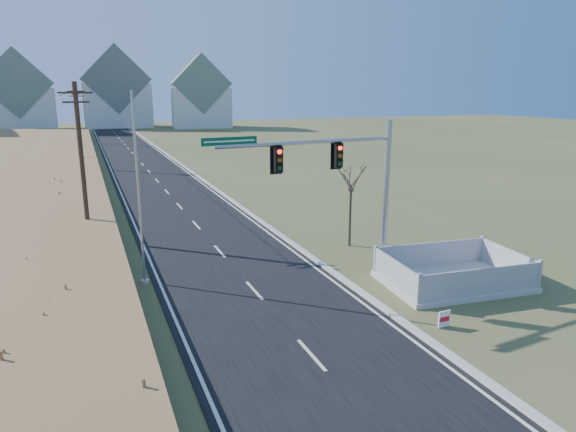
% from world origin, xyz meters
% --- Properties ---
extents(ground, '(260.00, 260.00, 0.00)m').
position_xyz_m(ground, '(0.00, 0.00, 0.00)').
color(ground, '#4A5027').
rests_on(ground, ground).
extents(road, '(8.00, 180.00, 0.06)m').
position_xyz_m(road, '(0.00, 50.00, 0.03)').
color(road, black).
rests_on(road, ground).
extents(curb, '(0.30, 180.00, 0.18)m').
position_xyz_m(curb, '(4.15, 50.00, 0.09)').
color(curb, '#B2AFA8').
rests_on(curb, ground).
extents(utility_pole_near, '(1.80, 0.26, 9.00)m').
position_xyz_m(utility_pole_near, '(-6.50, 15.00, 4.68)').
color(utility_pole_near, '#422D1E').
rests_on(utility_pole_near, ground).
extents(utility_pole_mid, '(1.80, 0.26, 9.00)m').
position_xyz_m(utility_pole_mid, '(-6.50, 45.00, 4.68)').
color(utility_pole_mid, '#422D1E').
rests_on(utility_pole_mid, ground).
extents(utility_pole_far, '(1.80, 0.26, 9.00)m').
position_xyz_m(utility_pole_far, '(-6.50, 75.00, 4.68)').
color(utility_pole_far, '#422D1E').
rests_on(utility_pole_far, ground).
extents(condo_nnw, '(14.93, 11.17, 17.03)m').
position_xyz_m(condo_nnw, '(-18.00, 108.00, 6.94)').
color(condo_nnw, silver).
rests_on(condo_nnw, ground).
extents(condo_n, '(15.27, 10.20, 18.54)m').
position_xyz_m(condo_n, '(2.00, 112.00, 7.61)').
color(condo_n, silver).
rests_on(condo_n, ground).
extents(condo_ne, '(14.12, 10.51, 16.52)m').
position_xyz_m(condo_ne, '(20.00, 104.00, 6.84)').
color(condo_ne, silver).
rests_on(condo_ne, ground).
extents(traffic_signal_mast, '(9.08, 1.22, 7.26)m').
position_xyz_m(traffic_signal_mast, '(4.64, 3.87, 4.45)').
color(traffic_signal_mast, '#9EA0A5').
rests_on(traffic_signal_mast, ground).
extents(fence_enclosure, '(6.49, 4.74, 1.40)m').
position_xyz_m(fence_enclosure, '(8.62, 1.55, 0.28)').
color(fence_enclosure, '#B7B5AD').
rests_on(fence_enclosure, ground).
extents(open_sign, '(0.51, 0.09, 0.63)m').
position_xyz_m(open_sign, '(5.43, -1.87, 0.34)').
color(open_sign, white).
rests_on(open_sign, ground).
extents(flagpole, '(0.38, 0.38, 8.55)m').
position_xyz_m(flagpole, '(-4.30, 6.82, 3.41)').
color(flagpole, '#B7B5AD').
rests_on(flagpole, ground).
extents(bare_tree, '(1.87, 1.87, 4.95)m').
position_xyz_m(bare_tree, '(7.11, 8.52, 3.99)').
color(bare_tree, '#4C3F33').
rests_on(bare_tree, ground).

